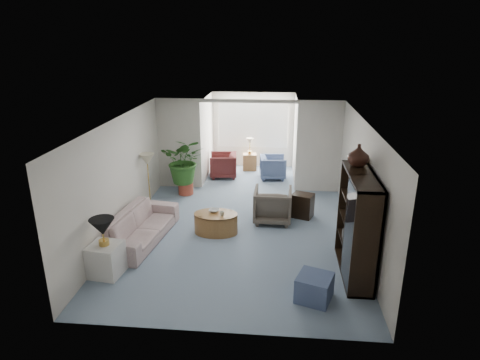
# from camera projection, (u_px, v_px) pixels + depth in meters

# --- Properties ---
(floor) EXTENTS (6.00, 6.00, 0.00)m
(floor) POSITION_uv_depth(u_px,v_px,m) (237.00, 238.00, 8.91)
(floor) COLOR #8596B0
(floor) RESTS_ON ground
(sunroom_floor) EXTENTS (2.60, 2.60, 0.00)m
(sunroom_floor) POSITION_uv_depth(u_px,v_px,m) (250.00, 176.00, 12.77)
(sunroom_floor) COLOR #8596B0
(sunroom_floor) RESTS_ON ground
(back_pier_left) EXTENTS (1.20, 0.12, 2.50)m
(back_pier_left) POSITION_uv_depth(u_px,v_px,m) (179.00, 144.00, 11.48)
(back_pier_left) COLOR silver
(back_pier_left) RESTS_ON ground
(back_pier_right) EXTENTS (1.20, 0.12, 2.50)m
(back_pier_right) POSITION_uv_depth(u_px,v_px,m) (319.00, 147.00, 11.16)
(back_pier_right) COLOR silver
(back_pier_right) RESTS_ON ground
(back_header) EXTENTS (2.60, 0.12, 0.10)m
(back_header) POSITION_uv_depth(u_px,v_px,m) (248.00, 101.00, 10.92)
(back_header) COLOR silver
(back_header) RESTS_ON back_pier_left
(window_pane) EXTENTS (2.20, 0.02, 1.50)m
(window_pane) POSITION_uv_depth(u_px,v_px,m) (253.00, 124.00, 13.32)
(window_pane) COLOR white
(window_blinds) EXTENTS (2.20, 0.02, 1.50)m
(window_blinds) POSITION_uv_depth(u_px,v_px,m) (253.00, 124.00, 13.29)
(window_blinds) COLOR white
(framed_picture) EXTENTS (0.04, 0.50, 0.40)m
(framed_picture) POSITION_uv_depth(u_px,v_px,m) (364.00, 166.00, 8.05)
(framed_picture) COLOR #BEB098
(sofa) EXTENTS (1.15, 2.31, 0.65)m
(sofa) POSITION_uv_depth(u_px,v_px,m) (141.00, 226.00, 8.72)
(sofa) COLOR beige
(sofa) RESTS_ON ground
(end_table) EXTENTS (0.60, 0.60, 0.59)m
(end_table) POSITION_uv_depth(u_px,v_px,m) (106.00, 260.00, 7.48)
(end_table) COLOR silver
(end_table) RESTS_ON ground
(table_lamp) EXTENTS (0.44, 0.44, 0.30)m
(table_lamp) POSITION_uv_depth(u_px,v_px,m) (102.00, 227.00, 7.26)
(table_lamp) COLOR black
(table_lamp) RESTS_ON end_table
(floor_lamp) EXTENTS (0.36, 0.36, 0.28)m
(floor_lamp) POSITION_uv_depth(u_px,v_px,m) (147.00, 159.00, 10.08)
(floor_lamp) COLOR beige
(floor_lamp) RESTS_ON ground
(coffee_table) EXTENTS (1.06, 1.06, 0.45)m
(coffee_table) POSITION_uv_depth(u_px,v_px,m) (216.00, 223.00, 9.08)
(coffee_table) COLOR olive
(coffee_table) RESTS_ON ground
(coffee_bowl) EXTENTS (0.25, 0.25, 0.06)m
(coffee_bowl) POSITION_uv_depth(u_px,v_px,m) (214.00, 211.00, 9.10)
(coffee_bowl) COLOR beige
(coffee_bowl) RESTS_ON coffee_table
(coffee_cup) EXTENTS (0.11, 0.11, 0.09)m
(coffee_cup) POSITION_uv_depth(u_px,v_px,m) (222.00, 214.00, 8.89)
(coffee_cup) COLOR beige
(coffee_cup) RESTS_ON coffee_table
(wingback_chair) EXTENTS (0.86, 0.89, 0.79)m
(wingback_chair) POSITION_uv_depth(u_px,v_px,m) (273.00, 205.00, 9.61)
(wingback_chair) COLOR #5F564B
(wingback_chair) RESTS_ON ground
(side_table_dark) EXTENTS (0.58, 0.53, 0.57)m
(side_table_dark) POSITION_uv_depth(u_px,v_px,m) (302.00, 205.00, 9.87)
(side_table_dark) COLOR black
(side_table_dark) RESTS_ON ground
(entertainment_cabinet) EXTENTS (0.45, 1.69, 1.88)m
(entertainment_cabinet) POSITION_uv_depth(u_px,v_px,m) (357.00, 225.00, 7.34)
(entertainment_cabinet) COLOR black
(entertainment_cabinet) RESTS_ON ground
(cabinet_urn) EXTENTS (0.38, 0.38, 0.40)m
(cabinet_urn) POSITION_uv_depth(u_px,v_px,m) (358.00, 155.00, 7.43)
(cabinet_urn) COLOR #331811
(cabinet_urn) RESTS_ON entertainment_cabinet
(ottoman) EXTENTS (0.68, 0.68, 0.43)m
(ottoman) POSITION_uv_depth(u_px,v_px,m) (314.00, 288.00, 6.80)
(ottoman) COLOR #4E5B86
(ottoman) RESTS_ON ground
(plant_pot) EXTENTS (0.40, 0.40, 0.32)m
(plant_pot) POSITION_uv_depth(u_px,v_px,m) (186.00, 188.00, 11.32)
(plant_pot) COLOR #A1412E
(plant_pot) RESTS_ON ground
(house_plant) EXTENTS (1.13, 0.98, 1.25)m
(house_plant) POSITION_uv_depth(u_px,v_px,m) (185.00, 160.00, 11.06)
(house_plant) COLOR #28571E
(house_plant) RESTS_ON plant_pot
(sunroom_chair_blue) EXTENTS (0.83, 0.81, 0.69)m
(sunroom_chair_blue) POSITION_uv_depth(u_px,v_px,m) (273.00, 167.00, 12.50)
(sunroom_chair_blue) COLOR #4E5B86
(sunroom_chair_blue) RESTS_ON ground
(sunroom_chair_maroon) EXTENTS (0.87, 0.85, 0.73)m
(sunroom_chair_maroon) POSITION_uv_depth(u_px,v_px,m) (223.00, 165.00, 12.62)
(sunroom_chair_maroon) COLOR #50211B
(sunroom_chair_maroon) RESTS_ON ground
(sunroom_table) EXTENTS (0.46, 0.38, 0.53)m
(sunroom_table) POSITION_uv_depth(u_px,v_px,m) (250.00, 162.00, 13.29)
(sunroom_table) COLOR olive
(sunroom_table) RESTS_ON ground
(shelf_clutter) EXTENTS (0.30, 0.93, 1.06)m
(shelf_clutter) POSITION_uv_depth(u_px,v_px,m) (357.00, 229.00, 7.10)
(shelf_clutter) COLOR #33302E
(shelf_clutter) RESTS_ON entertainment_cabinet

